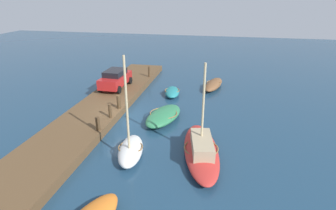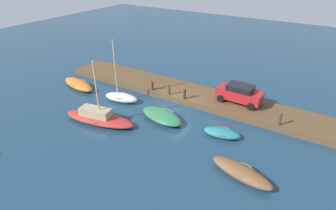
# 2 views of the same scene
# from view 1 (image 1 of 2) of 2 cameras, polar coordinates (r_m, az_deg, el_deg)

# --- Properties ---
(ground_plane) EXTENTS (84.00, 84.00, 0.00)m
(ground_plane) POSITION_cam_1_polar(r_m,az_deg,el_deg) (19.80, -8.77, -2.82)
(ground_plane) COLOR navy
(dock_platform) EXTENTS (26.80, 3.73, 0.54)m
(dock_platform) POSITION_cam_1_polar(r_m,az_deg,el_deg) (20.57, -14.82, -1.52)
(dock_platform) COLOR brown
(dock_platform) RESTS_ON ground_plane
(sailboat_red) EXTENTS (6.36, 2.95, 5.22)m
(sailboat_red) POSITION_cam_1_polar(r_m,az_deg,el_deg) (15.17, 6.97, -9.15)
(sailboat_red) COLOR #B72D28
(sailboat_red) RESTS_ON ground_plane
(dinghy_teal) EXTENTS (2.89, 1.65, 0.59)m
(dinghy_teal) POSITION_cam_1_polar(r_m,az_deg,el_deg) (23.91, 0.87, 2.75)
(dinghy_teal) COLOR teal
(dinghy_teal) RESTS_ON ground_plane
(rowboat_brown) EXTENTS (4.25, 2.10, 0.72)m
(rowboat_brown) POSITION_cam_1_polar(r_m,az_deg,el_deg) (26.07, 9.50, 4.26)
(rowboat_brown) COLOR brown
(rowboat_brown) RESTS_ON ground_plane
(rowboat_white) EXTENTS (3.39, 1.86, 5.71)m
(rowboat_white) POSITION_cam_1_polar(r_m,az_deg,el_deg) (15.15, -7.83, -9.21)
(rowboat_white) COLOR white
(rowboat_white) RESTS_ON ground_plane
(motorboat_green) EXTENTS (4.39, 2.71, 0.70)m
(motorboat_green) POSITION_cam_1_polar(r_m,az_deg,el_deg) (19.18, -0.94, -2.22)
(motorboat_green) COLOR #2D7A4C
(motorboat_green) RESTS_ON ground_plane
(mooring_post_west) EXTENTS (0.18, 0.18, 1.03)m
(mooring_post_west) POSITION_cam_1_polar(r_m,az_deg,el_deg) (27.48, -3.97, 6.96)
(mooring_post_west) COLOR #47331E
(mooring_post_west) RESTS_ON dock_platform
(mooring_post_mid_west) EXTENTS (0.28, 0.28, 0.98)m
(mooring_post_mid_west) POSITION_cam_1_polar(r_m,az_deg,el_deg) (20.07, -10.27, 0.63)
(mooring_post_mid_west) COLOR #47331E
(mooring_post_mid_west) RESTS_ON dock_platform
(mooring_post_mid_east) EXTENTS (0.22, 0.22, 0.96)m
(mooring_post_mid_east) POSITION_cam_1_polar(r_m,az_deg,el_deg) (18.71, -12.04, -1.19)
(mooring_post_mid_east) COLOR #47331E
(mooring_post_mid_east) RESTS_ON dock_platform
(mooring_post_east) EXTENTS (0.25, 0.25, 0.85)m
(mooring_post_east) POSITION_cam_1_polar(r_m,az_deg,el_deg) (17.19, -14.49, -3.82)
(mooring_post_east) COLOR #47331E
(mooring_post_east) RESTS_ON dock_platform
(parked_car) EXTENTS (3.88, 1.97, 1.62)m
(parked_car) POSITION_cam_1_polar(r_m,az_deg,el_deg) (24.48, -10.95, 5.47)
(parked_car) COLOR #B21E1E
(parked_car) RESTS_ON dock_platform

